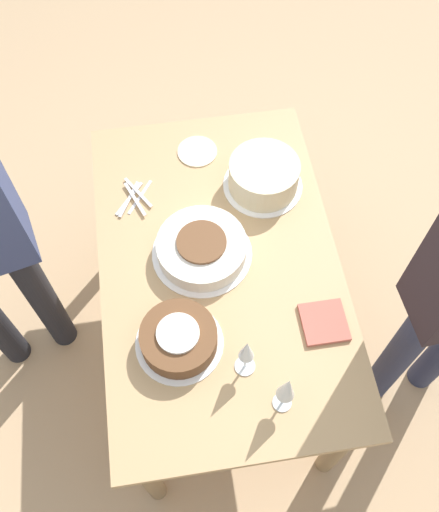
{
  "coord_description": "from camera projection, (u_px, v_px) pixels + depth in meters",
  "views": [
    {
      "loc": [
        0.96,
        -0.15,
        2.51
      ],
      "look_at": [
        0.0,
        0.0,
        0.8
      ],
      "focal_mm": 40.0,
      "sensor_mm": 36.0,
      "label": 1
    }
  ],
  "objects": [
    {
      "name": "dessert_plate_left",
      "position": [
        197.0,
        151.0,
        2.26
      ],
      "size": [
        0.16,
        0.16,
        0.01
      ],
      "color": "beige",
      "rests_on": "dining_table"
    },
    {
      "name": "napkin_stack",
      "position": [
        324.0,
        322.0,
        1.89
      ],
      "size": [
        0.15,
        0.15,
        0.02
      ],
      "color": "#B75B4C",
      "rests_on": "dining_table"
    },
    {
      "name": "cake_front_chocolate",
      "position": [
        179.0,
        339.0,
        1.83
      ],
      "size": [
        0.29,
        0.29,
        0.09
      ],
      "color": "white",
      "rests_on": "dining_table"
    },
    {
      "name": "wine_glass_far",
      "position": [
        247.0,
        351.0,
        1.7
      ],
      "size": [
        0.07,
        0.07,
        0.21
      ],
      "color": "silver",
      "rests_on": "dining_table"
    },
    {
      "name": "dining_table",
      "position": [
        220.0,
        279.0,
        2.12
      ],
      "size": [
        1.37,
        0.85,
        0.75
      ],
      "color": "tan",
      "rests_on": "ground_plane"
    },
    {
      "name": "fork_pile",
      "position": [
        134.0,
        197.0,
        2.14
      ],
      "size": [
        0.19,
        0.15,
        0.01
      ],
      "color": "silver",
      "rests_on": "dining_table"
    },
    {
      "name": "cake_center_white",
      "position": [
        202.0,
        248.0,
        2.0
      ],
      "size": [
        0.36,
        0.36,
        0.09
      ],
      "color": "white",
      "rests_on": "dining_table"
    },
    {
      "name": "cake_back_decorated",
      "position": [
        264.0,
        176.0,
        2.13
      ],
      "size": [
        0.3,
        0.3,
        0.12
      ],
      "color": "white",
      "rests_on": "dining_table"
    },
    {
      "name": "ground_plane",
      "position": [
        220.0,
        340.0,
        2.66
      ],
      "size": [
        12.0,
        12.0,
        0.0
      ],
      "primitive_type": "plane",
      "color": "tan"
    },
    {
      "name": "wine_glass_near",
      "position": [
        287.0,
        388.0,
        1.64
      ],
      "size": [
        0.06,
        0.06,
        0.23
      ],
      "color": "silver",
      "rests_on": "dining_table"
    }
  ]
}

